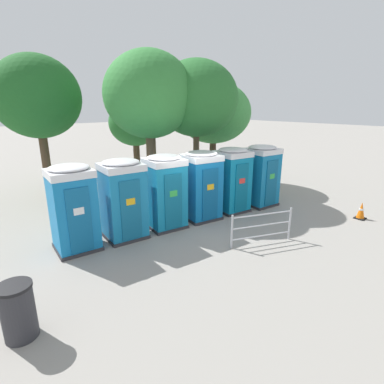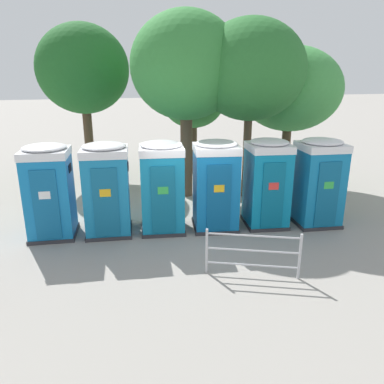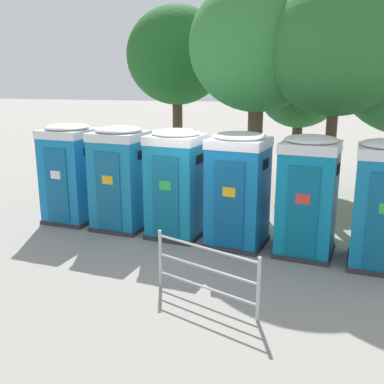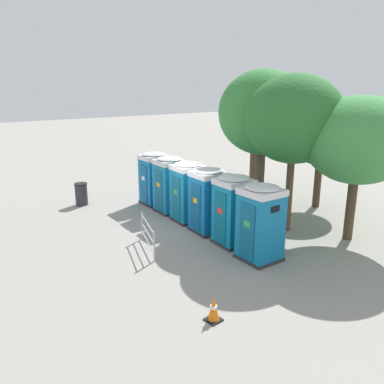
% 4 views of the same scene
% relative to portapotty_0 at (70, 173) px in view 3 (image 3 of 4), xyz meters
% --- Properties ---
extents(ground_plane, '(120.00, 120.00, 0.00)m').
position_rel_portapotty_0_xyz_m(ground_plane, '(3.72, -0.42, -1.28)').
color(ground_plane, gray).
extents(portapotty_0, '(1.31, 1.31, 2.54)m').
position_rel_portapotty_0_xyz_m(portapotty_0, '(0.00, 0.00, 0.00)').
color(portapotty_0, '#2D2D33').
rests_on(portapotty_0, ground).
extents(portapotty_1, '(1.36, 1.33, 2.54)m').
position_rel_portapotty_0_xyz_m(portapotty_1, '(1.48, -0.20, -0.00)').
color(portapotty_1, '#2D2D33').
rests_on(portapotty_1, ground).
extents(portapotty_2, '(1.37, 1.36, 2.54)m').
position_rel_portapotty_0_xyz_m(portapotty_2, '(2.97, -0.39, -0.00)').
color(portapotty_2, '#2D2D33').
rests_on(portapotty_2, ground).
extents(portapotty_3, '(1.42, 1.39, 2.54)m').
position_rel_portapotty_0_xyz_m(portapotty_3, '(4.45, -0.61, -0.00)').
color(portapotty_3, '#2D2D33').
rests_on(portapotty_3, ground).
extents(portapotty_4, '(1.33, 1.36, 2.54)m').
position_rel_portapotty_0_xyz_m(portapotty_4, '(5.93, -0.79, 0.00)').
color(portapotty_4, '#2D2D33').
rests_on(portapotty_4, ground).
extents(street_tree_0, '(3.62, 3.62, 6.17)m').
position_rel_portapotty_0_xyz_m(street_tree_0, '(1.09, 6.07, 3.11)').
color(street_tree_0, '#4C3826').
rests_on(street_tree_0, ground).
extents(street_tree_1, '(2.68, 2.68, 4.37)m').
position_rel_portapotty_0_xyz_m(street_tree_1, '(5.48, 5.53, 1.88)').
color(street_tree_1, '#4C3826').
rests_on(street_tree_1, ground).
extents(street_tree_3, '(3.71, 3.71, 6.26)m').
position_rel_portapotty_0_xyz_m(street_tree_3, '(4.41, 2.52, 3.18)').
color(street_tree_3, brown).
rests_on(street_tree_3, ground).
extents(street_tree_4, '(3.64, 3.64, 6.01)m').
position_rel_portapotty_0_xyz_m(street_tree_4, '(6.42, 1.85, 3.06)').
color(street_tree_4, brown).
rests_on(street_tree_4, ground).
extents(event_barrier, '(1.90, 0.84, 1.05)m').
position_rel_portapotty_0_xyz_m(event_barrier, '(4.37, -3.41, -0.72)').
color(event_barrier, '#B7B7BC').
rests_on(event_barrier, ground).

